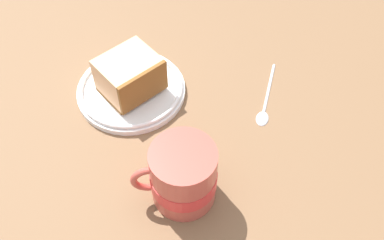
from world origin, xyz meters
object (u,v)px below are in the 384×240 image
object	(u,v)px
tea_mug	(183,176)
teaspoon	(265,106)
small_plate	(131,89)
cake_slice	(130,76)

from	to	relation	value
tea_mug	teaspoon	size ratio (longest dim) A/B	0.74
small_plate	teaspoon	distance (cm)	22.08
cake_slice	tea_mug	world-z (taller)	tea_mug
tea_mug	teaspoon	xyz separation A→B (cm)	(1.47, 20.35, -4.47)
cake_slice	teaspoon	world-z (taller)	cake_slice
small_plate	teaspoon	bearing A→B (deg)	27.49
small_plate	cake_slice	bearing A→B (deg)	-13.36
cake_slice	teaspoon	distance (cm)	22.21
tea_mug	teaspoon	world-z (taller)	tea_mug
teaspoon	small_plate	bearing A→B (deg)	-152.51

